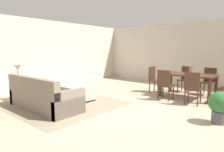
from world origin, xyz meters
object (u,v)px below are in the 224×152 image
ottoman_table (77,92)px  dining_chair_head_west (154,78)px  table_lamp (18,68)px  dining_chair_near_left (165,83)px  dining_table (188,77)px  couch (43,97)px  vase_centerpiece (191,71)px  dining_chair_near_right (193,86)px  potted_plant (219,105)px  side_table (19,86)px  dining_chair_far_left (186,77)px  dining_chair_far_right (209,80)px

ottoman_table → dining_chair_head_west: (1.27, 2.49, 0.29)m
table_lamp → dining_chair_near_left: table_lamp is taller
ottoman_table → dining_table: size_ratio=0.68×
dining_chair_head_west → dining_table: bearing=1.1°
couch → dining_chair_head_west: size_ratio=2.38×
vase_centerpiece → dining_chair_near_right: bearing=-67.1°
dining_chair_near_right → potted_plant: bearing=-49.9°
couch → dining_chair_near_left: 3.53m
side_table → vase_centerpiece: vase_centerpiece is taller
couch → side_table: bearing=179.2°
dining_table → dining_chair_head_west: size_ratio=1.76×
dining_table → dining_chair_far_left: size_ratio=1.76×
dining_chair_far_right → dining_chair_near_right: bearing=-90.1°
dining_chair_far_left → potted_plant: (1.71, -2.75, -0.13)m
dining_chair_head_west → vase_centerpiece: vase_centerpiece is taller
dining_chair_far_left → dining_chair_head_west: size_ratio=1.00×
couch → dining_table: couch is taller
dining_chair_far_left → dining_chair_far_right: bearing=-2.9°
dining_chair_far_right → dining_chair_far_left: bearing=177.1°
dining_chair_near_right → dining_chair_far_right: same height
table_lamp → dining_chair_far_left: 5.69m
dining_chair_near_left → dining_chair_near_right: same height
dining_table → dining_chair_near_right: (0.42, -0.82, -0.15)m
dining_table → side_table: bearing=-136.1°
ottoman_table → vase_centerpiece: vase_centerpiece is taller
dining_chair_head_west → side_table: bearing=-125.8°
table_lamp → ottoman_table: bearing=40.6°
ottoman_table → dining_table: (2.46, 2.51, 0.44)m
couch → dining_chair_near_right: dining_chair_near_right is taller
side_table → table_lamp: (0.00, 0.00, 0.53)m
vase_centerpiece → dining_chair_far_right: bearing=67.4°
dining_chair_near_left → dining_chair_far_left: size_ratio=1.00×
ottoman_table → dining_chair_far_left: size_ratio=1.19×
table_lamp → dining_chair_far_left: size_ratio=0.57×
dining_chair_far_left → dining_chair_far_right: 0.81m
couch → dining_chair_far_left: (2.04, 4.54, 0.23)m
side_table → potted_plant: (5.14, 1.77, -0.05)m
couch → dining_chair_far_right: bearing=57.7°
ottoman_table → table_lamp: 1.93m
side_table → dining_chair_head_west: size_ratio=0.61×
dining_chair_far_left → dining_chair_head_west: same height
vase_centerpiece → dining_chair_head_west: bearing=-179.6°
dining_table → couch: bearing=-123.3°
dining_chair_head_west → potted_plant: 3.14m
table_lamp → dining_chair_near_right: (4.23, 2.85, -0.45)m
side_table → dining_table: 5.30m
potted_plant → dining_table: bearing=124.9°
dining_table → table_lamp: bearing=-136.1°
dining_table → potted_plant: (1.32, -1.90, -0.28)m
ottoman_table → vase_centerpiece: 3.62m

